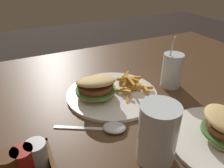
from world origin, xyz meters
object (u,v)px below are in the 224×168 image
at_px(meal_plate_near, 105,90).
at_px(juice_glass, 172,72).
at_px(beer_glass, 157,135).
at_px(spoon, 112,128).
at_px(meal_plate_far, 224,134).

bearing_deg(meal_plate_near, juice_glass, 172.74).
bearing_deg(meal_plate_near, beer_glass, 89.53).
xyz_separation_m(meal_plate_near, spoon, (0.05, 0.16, -0.02)).
bearing_deg(spoon, meal_plate_near, 101.69).
bearing_deg(juice_glass, meal_plate_near, -7.26).
distance_m(beer_glass, juice_glass, 0.35).
height_order(beer_glass, meal_plate_far, beer_glass).
height_order(meal_plate_near, beer_glass, beer_glass).
relative_size(meal_plate_near, meal_plate_far, 1.10).
relative_size(beer_glass, meal_plate_far, 0.52).
bearing_deg(spoon, meal_plate_far, -5.49).
height_order(meal_plate_near, spoon, meal_plate_near).
xyz_separation_m(meal_plate_near, juice_glass, (-0.24, 0.03, 0.03)).
bearing_deg(beer_glass, spoon, -69.67).
distance_m(meal_plate_near, spoon, 0.16).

